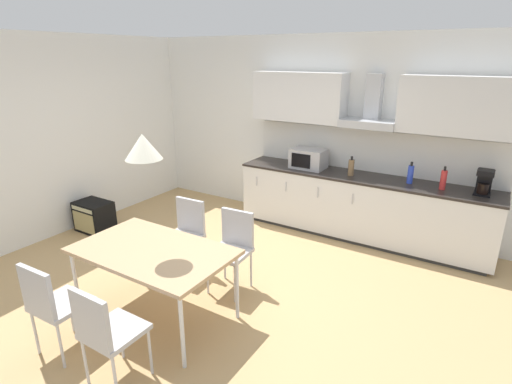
{
  "coord_description": "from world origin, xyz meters",
  "views": [
    {
      "loc": [
        2.43,
        -3.03,
        2.43
      ],
      "look_at": [
        0.24,
        0.51,
        1.0
      ],
      "focal_mm": 28.0,
      "sensor_mm": 36.0,
      "label": 1
    }
  ],
  "objects": [
    {
      "name": "pendant_lamp",
      "position": [
        -0.14,
        -0.71,
        1.7
      ],
      "size": [
        0.32,
        0.32,
        0.22
      ],
      "primitive_type": "cone",
      "color": "silver"
    },
    {
      "name": "backsplash_tile",
      "position": [
        0.92,
        2.4,
        1.17
      ],
      "size": [
        3.43,
        0.02,
        0.57
      ],
      "primitive_type": "cube",
      "color": "silver",
      "rests_on": "kitchen_counter"
    },
    {
      "name": "kitchen_counter",
      "position": [
        0.92,
        2.11,
        0.45
      ],
      "size": [
        3.45,
        0.64,
        0.88
      ],
      "color": "#333333",
      "rests_on": "ground_plane"
    },
    {
      "name": "bottle_brown",
      "position": [
        0.78,
        2.06,
        1.0
      ],
      "size": [
        0.08,
        0.08,
        0.26
      ],
      "color": "brown",
      "rests_on": "kitchen_counter"
    },
    {
      "name": "chair_near_right",
      "position": [
        0.19,
        -1.54,
        0.53
      ],
      "size": [
        0.4,
        0.4,
        0.87
      ],
      "color": "#B2B2B7",
      "rests_on": "ground_plane"
    },
    {
      "name": "chair_near_left",
      "position": [
        -0.47,
        -1.53,
        0.53
      ],
      "size": [
        0.41,
        0.41,
        0.87
      ],
      "color": "#B2B2B7",
      "rests_on": "ground_plane"
    },
    {
      "name": "guitar_amp",
      "position": [
        -2.38,
        0.28,
        0.22
      ],
      "size": [
        0.52,
        0.37,
        0.44
      ],
      "color": "black",
      "rests_on": "ground_plane"
    },
    {
      "name": "wall_back",
      "position": [
        0.0,
        2.46,
        1.36
      ],
      "size": [
        6.55,
        0.1,
        2.72
      ],
      "primitive_type": "cube",
      "color": "white",
      "rests_on": "ground_plane"
    },
    {
      "name": "microwave",
      "position": [
        0.13,
        2.11,
        1.02
      ],
      "size": [
        0.48,
        0.35,
        0.28
      ],
      "color": "#ADADB2",
      "rests_on": "kitchen_counter"
    },
    {
      "name": "chair_far_left",
      "position": [
        -0.47,
        0.12,
        0.53
      ],
      "size": [
        0.42,
        0.42,
        0.87
      ],
      "color": "#B2B2B7",
      "rests_on": "ground_plane"
    },
    {
      "name": "coffee_maker",
      "position": [
        2.36,
        2.13,
        1.03
      ],
      "size": [
        0.18,
        0.19,
        0.3
      ],
      "color": "black",
      "rests_on": "kitchen_counter"
    },
    {
      "name": "chair_far_right",
      "position": [
        0.19,
        0.12,
        0.53
      ],
      "size": [
        0.42,
        0.42,
        0.87
      ],
      "color": "#B2B2B7",
      "rests_on": "ground_plane"
    },
    {
      "name": "bottle_red",
      "position": [
        1.93,
        2.08,
        1.01
      ],
      "size": [
        0.07,
        0.07,
        0.29
      ],
      "color": "red",
      "rests_on": "kitchen_counter"
    },
    {
      "name": "dining_table",
      "position": [
        -0.14,
        -0.71,
        0.68
      ],
      "size": [
        1.47,
        0.89,
        0.73
      ],
      "color": "tan",
      "rests_on": "ground_plane"
    },
    {
      "name": "ground_plane",
      "position": [
        0.0,
        0.0,
        -0.01
      ],
      "size": [
        8.19,
        7.24,
        0.02
      ],
      "primitive_type": "cube",
      "color": "tan"
    },
    {
      "name": "bottle_blue",
      "position": [
        1.54,
        2.12,
        1.0
      ],
      "size": [
        0.07,
        0.07,
        0.28
      ],
      "color": "blue",
      "rests_on": "kitchen_counter"
    },
    {
      "name": "wall_left",
      "position": [
        -2.78,
        0.0,
        1.36
      ],
      "size": [
        0.1,
        5.79,
        2.72
      ],
      "primitive_type": "cube",
      "color": "white",
      "rests_on": "ground_plane"
    },
    {
      "name": "upper_wall_cabinets",
      "position": [
        0.92,
        2.25,
        1.86
      ],
      "size": [
        3.43,
        0.4,
        0.68
      ],
      "color": "silver"
    }
  ]
}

